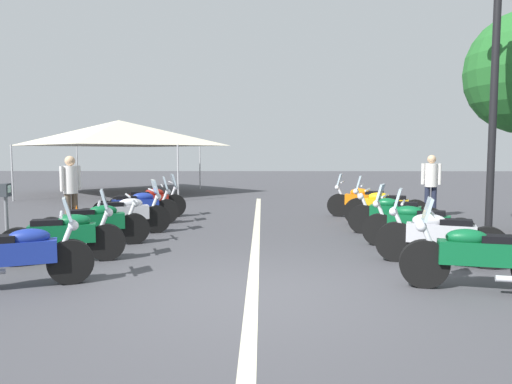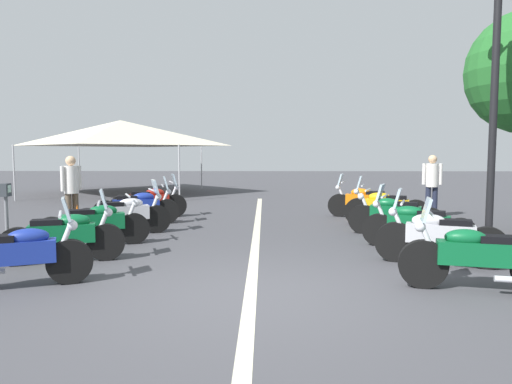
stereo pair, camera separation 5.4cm
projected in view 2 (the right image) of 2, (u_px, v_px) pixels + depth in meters
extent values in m
plane|color=#424247|center=(250.00, 296.00, 5.93)|extent=(80.00, 80.00, 0.00)
cube|color=beige|center=(256.00, 235.00, 10.32)|extent=(16.28, 0.16, 0.01)
cylinder|color=black|center=(70.00, 262.00, 6.48)|extent=(0.36, 0.62, 0.62)
cube|color=navy|center=(14.00, 252.00, 6.21)|extent=(0.66, 1.06, 0.30)
ellipsoid|color=navy|center=(28.00, 237.00, 6.26)|extent=(0.44, 0.58, 0.22)
cylinder|color=silver|center=(64.00, 240.00, 6.43)|extent=(0.18, 0.29, 0.58)
cylinder|color=silver|center=(60.00, 214.00, 6.39)|extent=(0.59, 0.27, 0.04)
sphere|color=silver|center=(72.00, 225.00, 6.45)|extent=(0.14, 0.14, 0.14)
cube|color=silver|center=(66.00, 209.00, 6.41)|extent=(0.38, 0.25, 0.32)
cylinder|color=black|center=(106.00, 242.00, 7.88)|extent=(0.32, 0.63, 0.62)
cylinder|color=black|center=(17.00, 247.00, 7.50)|extent=(0.32, 0.63, 0.62)
cube|color=#0C592D|center=(62.00, 233.00, 7.67)|extent=(0.57, 1.06, 0.30)
ellipsoid|color=#0C592D|center=(74.00, 221.00, 7.71)|extent=(0.40, 0.57, 0.22)
cube|color=black|center=(47.00, 223.00, 7.60)|extent=(0.39, 0.54, 0.12)
cylinder|color=silver|center=(102.00, 225.00, 7.84)|extent=(0.15, 0.30, 0.58)
cylinder|color=silver|center=(99.00, 203.00, 7.79)|extent=(0.60, 0.22, 0.04)
sphere|color=silver|center=(108.00, 212.00, 7.85)|extent=(0.14, 0.14, 0.14)
cylinder|color=silver|center=(38.00, 249.00, 7.76)|extent=(0.24, 0.55, 0.08)
cube|color=silver|center=(104.00, 199.00, 7.81)|extent=(0.38, 0.22, 0.32)
cylinder|color=black|center=(134.00, 228.00, 9.31)|extent=(0.36, 0.62, 0.61)
cylinder|color=black|center=(51.00, 233.00, 8.77)|extent=(0.36, 0.62, 0.61)
cube|color=#0C592D|center=(94.00, 221.00, 9.03)|extent=(0.69, 1.16, 0.30)
ellipsoid|color=#0C592D|center=(103.00, 211.00, 9.08)|extent=(0.44, 0.58, 0.22)
cube|color=black|center=(81.00, 213.00, 8.93)|extent=(0.42, 0.54, 0.12)
cylinder|color=silver|center=(130.00, 214.00, 9.27)|extent=(0.17, 0.29, 0.58)
cylinder|color=silver|center=(128.00, 195.00, 9.22)|extent=(0.59, 0.27, 0.04)
sphere|color=silver|center=(136.00, 203.00, 9.29)|extent=(0.14, 0.14, 0.14)
cylinder|color=silver|center=(69.00, 235.00, 9.05)|extent=(0.28, 0.54, 0.08)
cylinder|color=black|center=(157.00, 219.00, 10.59)|extent=(0.38, 0.63, 0.62)
cylinder|color=black|center=(87.00, 223.00, 10.02)|extent=(0.38, 0.63, 0.62)
cube|color=silver|center=(123.00, 213.00, 10.29)|extent=(0.71, 1.14, 0.30)
ellipsoid|color=silver|center=(131.00, 203.00, 10.34)|extent=(0.45, 0.58, 0.22)
cube|color=black|center=(112.00, 205.00, 10.19)|extent=(0.43, 0.54, 0.12)
cylinder|color=silver|center=(154.00, 206.00, 10.54)|extent=(0.18, 0.29, 0.58)
cylinder|color=silver|center=(152.00, 190.00, 10.50)|extent=(0.58, 0.29, 0.04)
sphere|color=silver|center=(158.00, 197.00, 10.57)|extent=(0.14, 0.14, 0.14)
cylinder|color=silver|center=(101.00, 225.00, 10.31)|extent=(0.30, 0.54, 0.08)
cube|color=silver|center=(155.00, 187.00, 10.52)|extent=(0.38, 0.26, 0.32)
cylinder|color=black|center=(167.00, 211.00, 11.99)|extent=(0.30, 0.64, 0.62)
cylinder|color=black|center=(105.00, 213.00, 11.63)|extent=(0.30, 0.64, 0.62)
cube|color=navy|center=(136.00, 205.00, 11.79)|extent=(0.56, 1.18, 0.30)
ellipsoid|color=navy|center=(143.00, 197.00, 11.82)|extent=(0.38, 0.57, 0.22)
cube|color=black|center=(127.00, 198.00, 11.73)|extent=(0.37, 0.53, 0.12)
cylinder|color=silver|center=(164.00, 200.00, 11.95)|extent=(0.14, 0.30, 0.58)
cylinder|color=silver|center=(162.00, 185.00, 11.91)|extent=(0.61, 0.20, 0.04)
sphere|color=silver|center=(169.00, 192.00, 11.96)|extent=(0.14, 0.14, 0.14)
cylinder|color=silver|center=(118.00, 215.00, 11.88)|extent=(0.22, 0.55, 0.08)
cube|color=silver|center=(166.00, 183.00, 11.92)|extent=(0.38, 0.21, 0.32)
cylinder|color=black|center=(175.00, 206.00, 13.22)|extent=(0.34, 0.65, 0.64)
cylinder|color=black|center=(121.00, 207.00, 12.76)|extent=(0.34, 0.65, 0.64)
cube|color=maroon|center=(148.00, 200.00, 12.97)|extent=(0.63, 1.14, 0.30)
ellipsoid|color=maroon|center=(155.00, 193.00, 13.01)|extent=(0.42, 0.58, 0.22)
cube|color=black|center=(140.00, 194.00, 12.89)|extent=(0.40, 0.54, 0.12)
cylinder|color=silver|center=(173.00, 195.00, 13.17)|extent=(0.16, 0.30, 0.58)
cylinder|color=silver|center=(171.00, 182.00, 13.13)|extent=(0.60, 0.24, 0.04)
sphere|color=silver|center=(177.00, 188.00, 13.19)|extent=(0.14, 0.14, 0.14)
cylinder|color=silver|center=(132.00, 210.00, 13.03)|extent=(0.26, 0.55, 0.08)
cube|color=silver|center=(174.00, 180.00, 13.15)|extent=(0.38, 0.23, 0.32)
cylinder|color=black|center=(423.00, 264.00, 6.27)|extent=(0.28, 0.66, 0.65)
cube|color=#0C592D|center=(480.00, 253.00, 6.09)|extent=(0.51, 1.09, 0.30)
ellipsoid|color=#0C592D|center=(466.00, 237.00, 6.11)|extent=(0.37, 0.57, 0.22)
cube|color=black|center=(499.00, 240.00, 6.02)|extent=(0.36, 0.53, 0.12)
cylinder|color=silver|center=(428.00, 242.00, 6.23)|extent=(0.13, 0.30, 0.58)
cylinder|color=silver|center=(433.00, 215.00, 6.19)|extent=(0.61, 0.18, 0.04)
sphere|color=silver|center=(420.00, 227.00, 6.24)|extent=(0.14, 0.14, 0.14)
cube|color=silver|center=(426.00, 210.00, 6.21)|extent=(0.38, 0.20, 0.32)
cylinder|color=black|center=(395.00, 242.00, 7.79)|extent=(0.36, 0.67, 0.66)
cylinder|color=black|center=(487.00, 248.00, 7.30)|extent=(0.36, 0.67, 0.66)
cube|color=silver|center=(440.00, 234.00, 7.53)|extent=(0.62, 1.08, 0.30)
ellipsoid|color=silver|center=(429.00, 221.00, 7.58)|extent=(0.42, 0.58, 0.22)
cube|color=black|center=(455.00, 223.00, 7.44)|extent=(0.41, 0.54, 0.12)
cylinder|color=silver|center=(399.00, 224.00, 7.74)|extent=(0.16, 0.30, 0.58)
cylinder|color=silver|center=(403.00, 202.00, 7.70)|extent=(0.60, 0.25, 0.04)
sphere|color=silver|center=(393.00, 212.00, 7.77)|extent=(0.14, 0.14, 0.14)
cylinder|color=silver|center=(468.00, 255.00, 7.24)|extent=(0.26, 0.54, 0.08)
cube|color=silver|center=(398.00, 198.00, 7.72)|extent=(0.38, 0.24, 0.32)
cylinder|color=black|center=(379.00, 230.00, 9.11)|extent=(0.38, 0.63, 0.63)
cylinder|color=black|center=(461.00, 235.00, 8.50)|extent=(0.38, 0.63, 0.63)
cube|color=#0C592D|center=(418.00, 223.00, 8.79)|extent=(0.70, 1.13, 0.30)
ellipsoid|color=#0C592D|center=(409.00, 212.00, 8.85)|extent=(0.45, 0.58, 0.22)
cube|color=black|center=(431.00, 214.00, 8.69)|extent=(0.43, 0.54, 0.12)
cylinder|color=silver|center=(382.00, 215.00, 9.06)|extent=(0.18, 0.29, 0.58)
cylinder|color=silver|center=(385.00, 196.00, 9.02)|extent=(0.58, 0.29, 0.04)
sphere|color=silver|center=(376.00, 204.00, 9.09)|extent=(0.14, 0.14, 0.14)
cylinder|color=silver|center=(442.00, 241.00, 8.47)|extent=(0.29, 0.54, 0.08)
cube|color=silver|center=(380.00, 192.00, 9.04)|extent=(0.38, 0.26, 0.32)
cylinder|color=black|center=(363.00, 219.00, 10.51)|extent=(0.37, 0.65, 0.65)
cylinder|color=black|center=(429.00, 223.00, 9.97)|extent=(0.37, 0.65, 0.65)
cube|color=#0C592D|center=(395.00, 213.00, 10.22)|extent=(0.65, 1.09, 0.30)
ellipsoid|color=#0C592D|center=(387.00, 203.00, 10.28)|extent=(0.43, 0.58, 0.22)
cube|color=black|center=(406.00, 205.00, 10.12)|extent=(0.42, 0.54, 0.12)
cylinder|color=silver|center=(366.00, 206.00, 10.46)|extent=(0.17, 0.30, 0.58)
cylinder|color=silver|center=(368.00, 190.00, 10.41)|extent=(0.59, 0.27, 0.04)
sphere|color=silver|center=(361.00, 197.00, 10.48)|extent=(0.14, 0.14, 0.14)
cylinder|color=silver|center=(415.00, 228.00, 9.92)|extent=(0.28, 0.54, 0.08)
cylinder|color=black|center=(358.00, 212.00, 11.70)|extent=(0.32, 0.69, 0.68)
cylinder|color=black|center=(416.00, 214.00, 11.30)|extent=(0.32, 0.69, 0.68)
cube|color=#EAB214|center=(387.00, 205.00, 11.49)|extent=(0.55, 1.07, 0.30)
ellipsoid|color=#EAB214|center=(379.00, 197.00, 11.52)|extent=(0.39, 0.57, 0.22)
cube|color=black|center=(396.00, 198.00, 11.41)|extent=(0.38, 0.53, 0.12)
cylinder|color=silver|center=(361.00, 200.00, 11.66)|extent=(0.15, 0.30, 0.58)
cylinder|color=silver|center=(363.00, 185.00, 11.61)|extent=(0.61, 0.21, 0.04)
sphere|color=silver|center=(357.00, 192.00, 11.67)|extent=(0.14, 0.14, 0.14)
cylinder|color=silver|center=(404.00, 218.00, 11.22)|extent=(0.23, 0.55, 0.08)
cube|color=silver|center=(360.00, 182.00, 11.63)|extent=(0.38, 0.22, 0.32)
cylinder|color=black|center=(339.00, 205.00, 13.27)|extent=(0.33, 0.66, 0.64)
cylinder|color=black|center=(395.00, 207.00, 12.78)|extent=(0.33, 0.66, 0.64)
cube|color=orange|center=(367.00, 200.00, 13.01)|extent=(0.62, 1.18, 0.30)
ellipsoid|color=orange|center=(361.00, 192.00, 13.05)|extent=(0.41, 0.57, 0.22)
cube|color=black|center=(375.00, 193.00, 12.93)|extent=(0.40, 0.54, 0.12)
cylinder|color=silver|center=(342.00, 195.00, 13.23)|extent=(0.16, 0.30, 0.58)
cylinder|color=silver|center=(343.00, 182.00, 13.18)|extent=(0.60, 0.23, 0.04)
sphere|color=silver|center=(338.00, 188.00, 13.25)|extent=(0.14, 0.14, 0.14)
cylinder|color=silver|center=(383.00, 211.00, 12.72)|extent=(0.25, 0.55, 0.08)
cube|color=silver|center=(341.00, 179.00, 13.20)|extent=(0.38, 0.23, 0.32)
cylinder|color=black|center=(493.00, 123.00, 8.95)|extent=(0.14, 0.14, 4.72)
cylinder|color=slate|center=(7.00, 227.00, 7.92)|extent=(0.06, 0.06, 1.10)
cube|color=#33383D|center=(5.00, 190.00, 7.87)|extent=(0.19, 0.13, 0.22)
cube|color=#B2D8BF|center=(9.00, 189.00, 7.87)|extent=(0.10, 0.02, 0.12)
cube|color=orange|center=(78.00, 231.00, 10.82)|extent=(0.36, 0.36, 0.03)
cone|color=orange|center=(77.00, 218.00, 10.79)|extent=(0.26, 0.26, 0.60)
cylinder|color=white|center=(77.00, 217.00, 10.79)|extent=(0.19, 0.19, 0.07)
cylinder|color=brown|center=(76.00, 211.00, 11.08)|extent=(0.14, 0.14, 0.85)
cylinder|color=brown|center=(69.00, 212.00, 10.93)|extent=(0.14, 0.14, 0.85)
cylinder|color=silver|center=(71.00, 180.00, 10.94)|extent=(0.32, 0.32, 0.64)
cylinder|color=silver|center=(80.00, 178.00, 11.12)|extent=(0.09, 0.09, 0.58)
cylinder|color=silver|center=(62.00, 179.00, 10.76)|extent=(0.09, 0.09, 0.58)
sphere|color=#D8AD84|center=(71.00, 161.00, 10.90)|extent=(0.23, 0.23, 0.23)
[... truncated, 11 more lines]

